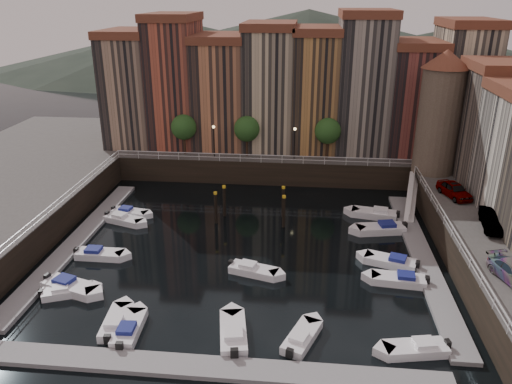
# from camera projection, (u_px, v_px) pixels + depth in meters

# --- Properties ---
(ground) EXTENTS (200.00, 200.00, 0.00)m
(ground) POSITION_uv_depth(u_px,v_px,m) (245.00, 245.00, 47.42)
(ground) COLOR black
(ground) RESTS_ON ground
(quay_far) EXTENTS (80.00, 20.00, 3.00)m
(quay_far) POSITION_uv_depth(u_px,v_px,m) (267.00, 150.00, 70.87)
(quay_far) COLOR black
(quay_far) RESTS_ON ground
(dock_left) EXTENTS (2.00, 28.00, 0.35)m
(dock_left) POSITION_uv_depth(u_px,v_px,m) (77.00, 240.00, 47.97)
(dock_left) COLOR gray
(dock_left) RESTS_ON ground
(dock_right) EXTENTS (2.00, 28.00, 0.35)m
(dock_right) POSITION_uv_depth(u_px,v_px,m) (422.00, 257.00, 44.90)
(dock_right) COLOR gray
(dock_right) RESTS_ON ground
(dock_near) EXTENTS (30.00, 2.00, 0.35)m
(dock_near) POSITION_uv_depth(u_px,v_px,m) (213.00, 368.00, 31.66)
(dock_near) COLOR gray
(dock_near) RESTS_ON ground
(mountains) EXTENTS (145.00, 100.00, 18.00)m
(mountains) POSITION_uv_depth(u_px,v_px,m) (297.00, 46.00, 145.89)
(mountains) COLOR #2D382D
(mountains) RESTS_ON ground
(far_terrace) EXTENTS (48.70, 10.30, 17.50)m
(far_terrace) POSITION_uv_depth(u_px,v_px,m) (292.00, 87.00, 64.73)
(far_terrace) COLOR #9A7B62
(far_terrace) RESTS_ON quay_far
(corner_tower) EXTENTS (5.20, 5.20, 13.80)m
(corner_tower) POSITION_uv_depth(u_px,v_px,m) (440.00, 111.00, 55.12)
(corner_tower) COLOR #6B5B4C
(corner_tower) RESTS_ON quay_right
(promenade_trees) EXTENTS (21.20, 3.20, 5.20)m
(promenade_trees) POSITION_uv_depth(u_px,v_px,m) (252.00, 129.00, 61.91)
(promenade_trees) COLOR black
(promenade_trees) RESTS_ON quay_far
(street_lamps) EXTENTS (10.36, 0.36, 4.18)m
(street_lamps) POSITION_uv_depth(u_px,v_px,m) (254.00, 137.00, 61.21)
(street_lamps) COLOR black
(street_lamps) RESTS_ON quay_far
(railings) EXTENTS (36.08, 34.04, 0.52)m
(railings) POSITION_uv_depth(u_px,v_px,m) (251.00, 190.00, 50.53)
(railings) COLOR white
(railings) RESTS_ON ground
(gangway) EXTENTS (2.78, 8.32, 3.73)m
(gangway) POSITION_uv_depth(u_px,v_px,m) (412.00, 194.00, 54.32)
(gangway) COLOR white
(gangway) RESTS_ON ground
(mooring_pilings) EXTENTS (7.39, 2.89, 3.78)m
(mooring_pilings) POSITION_uv_depth(u_px,v_px,m) (252.00, 206.00, 51.98)
(mooring_pilings) COLOR black
(mooring_pilings) RESTS_ON ground
(boat_left_0) EXTENTS (4.15, 2.81, 0.94)m
(boat_left_0) POSITION_uv_depth(u_px,v_px,m) (67.00, 291.00, 39.53)
(boat_left_0) COLOR white
(boat_left_0) RESTS_ON ground
(boat_left_1) EXTENTS (5.07, 3.12, 1.14)m
(boat_left_1) POSITION_uv_depth(u_px,v_px,m) (70.00, 286.00, 40.09)
(boat_left_1) COLOR white
(boat_left_1) RESTS_ON ground
(boat_left_2) EXTENTS (4.53, 1.65, 1.04)m
(boat_left_2) POSITION_uv_depth(u_px,v_px,m) (99.00, 254.00, 45.09)
(boat_left_2) COLOR white
(boat_left_2) RESTS_ON ground
(boat_left_3) EXTENTS (4.55, 2.85, 1.02)m
(boat_left_3) POSITION_uv_depth(u_px,v_px,m) (123.00, 219.00, 51.99)
(boat_left_3) COLOR white
(boat_left_3) RESTS_ON ground
(boat_left_4) EXTENTS (4.22, 2.14, 0.95)m
(boat_left_4) POSITION_uv_depth(u_px,v_px,m) (129.00, 212.00, 53.75)
(boat_left_4) COLOR white
(boat_left_4) RESTS_ON ground
(boat_right_0) EXTENTS (4.59, 2.40, 1.03)m
(boat_right_0) POSITION_uv_depth(u_px,v_px,m) (417.00, 349.00, 33.13)
(boat_right_0) COLOR white
(boat_right_0) RESTS_ON ground
(boat_right_1) EXTENTS (4.71, 2.09, 1.06)m
(boat_right_1) POSITION_uv_depth(u_px,v_px,m) (400.00, 280.00, 41.07)
(boat_right_1) COLOR white
(boat_right_1) RESTS_ON ground
(boat_right_2) EXTENTS (4.80, 3.03, 1.08)m
(boat_right_2) POSITION_uv_depth(u_px,v_px,m) (392.00, 262.00, 43.83)
(boat_right_2) COLOR white
(boat_right_2) RESTS_ON ground
(boat_right_3) EXTENTS (5.18, 2.74, 1.16)m
(boat_right_3) POSITION_uv_depth(u_px,v_px,m) (382.00, 229.00, 49.86)
(boat_right_3) COLOR white
(boat_right_3) RESTS_ON ground
(boat_right_4) EXTENTS (5.13, 2.72, 1.15)m
(boat_right_4) POSITION_uv_depth(u_px,v_px,m) (375.00, 214.00, 53.23)
(boat_right_4) COLOR white
(boat_right_4) RESTS_ON ground
(boat_near_0) EXTENTS (1.97, 4.48, 1.01)m
(boat_near_0) POSITION_uv_depth(u_px,v_px,m) (116.00, 323.00, 35.75)
(boat_near_0) COLOR white
(boat_near_0) RESTS_ON ground
(boat_near_1) EXTENTS (1.81, 4.48, 1.02)m
(boat_near_1) POSITION_uv_depth(u_px,v_px,m) (129.00, 329.00, 35.05)
(boat_near_1) COLOR white
(boat_near_1) RESTS_ON ground
(boat_near_2) EXTENTS (2.60, 5.07, 1.14)m
(boat_near_2) POSITION_uv_depth(u_px,v_px,m) (233.00, 334.00, 34.53)
(boat_near_2) COLOR white
(boat_near_2) RESTS_ON ground
(boat_near_3) EXTENTS (2.94, 4.38, 0.99)m
(boat_near_3) POSITION_uv_depth(u_px,v_px,m) (301.00, 338.00, 34.20)
(boat_near_3) COLOR white
(boat_near_3) RESTS_ON ground
(car_a) EXTENTS (3.13, 4.83, 1.53)m
(car_a) POSITION_uv_depth(u_px,v_px,m) (454.00, 191.00, 50.29)
(car_a) COLOR gray
(car_a) RESTS_ON quay_right
(car_b) EXTENTS (2.35, 4.98, 1.58)m
(car_b) POSITION_uv_depth(u_px,v_px,m) (493.00, 221.00, 43.58)
(car_b) COLOR gray
(car_b) RESTS_ON quay_right
(boat_extra_261) EXTENTS (4.52, 2.68, 1.01)m
(boat_extra_261) POSITION_uv_depth(u_px,v_px,m) (253.00, 270.00, 42.54)
(boat_extra_261) COLOR white
(boat_extra_261) RESTS_ON ground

